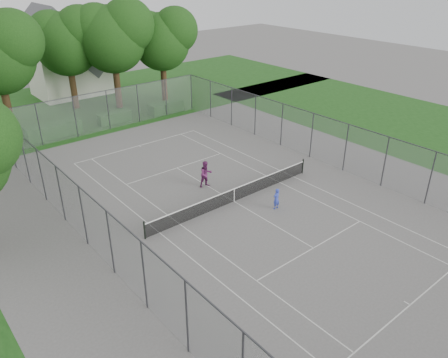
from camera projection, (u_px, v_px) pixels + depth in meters
ground at (234, 202)px, 27.38m from camera, size 120.00×120.00×0.00m
grass_far at (71, 106)px, 45.26m from camera, size 60.00×20.00×0.00m
grass_right at (416, 125)px, 39.88m from camera, size 16.00×40.00×0.00m
court_markings at (234, 201)px, 27.37m from camera, size 11.03×23.83×0.01m
tennis_net at (234, 194)px, 27.15m from camera, size 12.87×0.10×1.10m
perimeter_fence at (234, 176)px, 26.56m from camera, size 18.08×34.08×3.52m
tree_far_midleft at (67, 39)px, 41.54m from camera, size 6.89×6.29×9.91m
tree_far_midright at (113, 34)px, 41.55m from camera, size 7.33×6.69×10.54m
tree_far_right at (162, 37)px, 44.11m from camera, size 6.63×6.05×9.53m
hedge_left at (54, 130)px, 37.20m from camera, size 4.58×1.37×1.14m
hedge_mid at (115, 117)px, 40.40m from camera, size 3.14×0.90×0.99m
hedge_right at (166, 108)px, 42.98m from camera, size 3.44×1.26×1.03m
house at (69, 59)px, 47.68m from camera, size 7.67×5.94×9.55m
girl_player at (276, 199)px, 26.33m from camera, size 0.51×0.35×1.36m
woman_player at (206, 174)px, 28.80m from camera, size 0.99×0.82×1.83m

